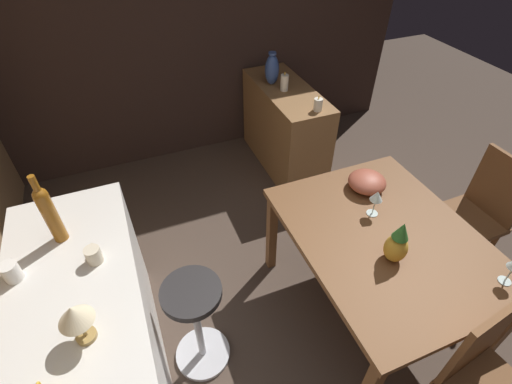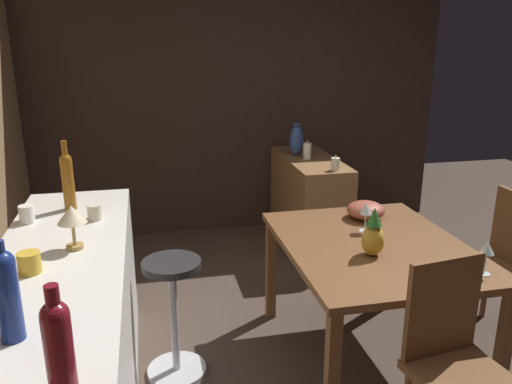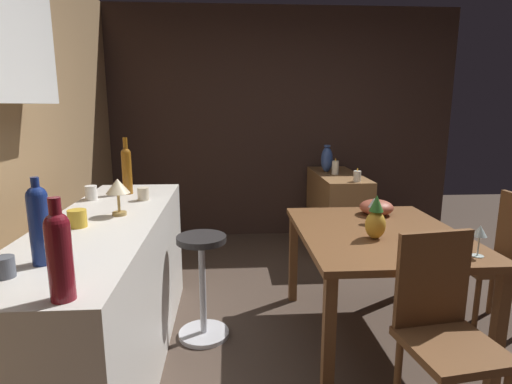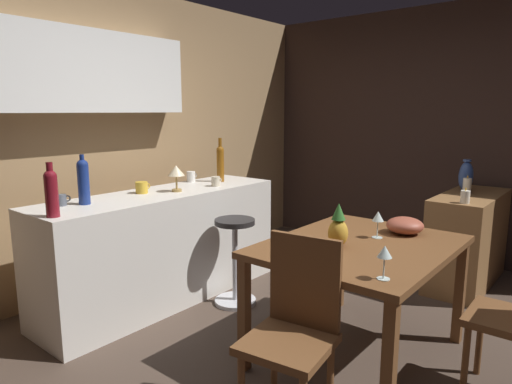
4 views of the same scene
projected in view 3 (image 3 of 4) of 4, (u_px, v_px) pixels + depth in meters
name	position (u px, v px, depth m)	size (l,w,h in m)	color
ground_plane	(346.00, 352.00, 2.60)	(9.00, 9.00, 0.00)	#47382D
wall_side_right	(264.00, 125.00, 4.81)	(0.10, 4.40, 2.60)	#33231E
dining_table	(378.00, 243.00, 2.65)	(1.26, 1.00, 0.74)	brown
kitchen_counter	(108.00, 296.00, 2.38)	(2.10, 0.60, 0.90)	silver
sideboard_cabinet	(337.00, 212.00, 4.41)	(1.10, 0.44, 0.82)	olive
chair_near_window	(444.00, 327.00, 1.93)	(0.45, 0.45, 0.94)	brown
chair_by_doorway	(499.00, 256.00, 2.83)	(0.40, 0.40, 0.93)	brown
bar_stool	(203.00, 284.00, 2.72)	(0.34, 0.34, 0.70)	#262323
wine_glass_left	(374.00, 204.00, 2.78)	(0.07, 0.07, 0.17)	silver
wine_glass_right	(480.00, 232.00, 2.16)	(0.07, 0.07, 0.17)	silver
pineapple_centerpiece	(376.00, 220.00, 2.46)	(0.12, 0.12, 0.27)	gold
fruit_bowl	(376.00, 207.00, 3.01)	(0.24, 0.24, 0.11)	#9E4C38
wine_bottle_ruby	(59.00, 252.00, 1.32)	(0.08, 0.08, 0.34)	maroon
wine_bottle_cobalt	(39.00, 222.00, 1.62)	(0.08, 0.08, 0.35)	navy
wine_bottle_amber	(127.00, 168.00, 2.93)	(0.07, 0.07, 0.40)	#8C5114
cup_slate	(5.00, 267.00, 1.52)	(0.11, 0.07, 0.08)	#515660
cup_mustard	(77.00, 218.00, 2.15)	(0.13, 0.10, 0.09)	gold
cup_cream	(143.00, 194.00, 2.76)	(0.11, 0.07, 0.08)	beige
cup_white	(91.00, 193.00, 2.77)	(0.11, 0.08, 0.10)	white
counter_lamp	(118.00, 188.00, 2.35)	(0.13, 0.13, 0.21)	#A58447
pillar_candle_tall	(357.00, 176.00, 3.88)	(0.07, 0.07, 0.13)	white
pillar_candle_short	(335.00, 168.00, 4.29)	(0.07, 0.07, 0.17)	white
vase_ceramic_blue	(327.00, 159.00, 4.42)	(0.13, 0.13, 0.29)	#334C8C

